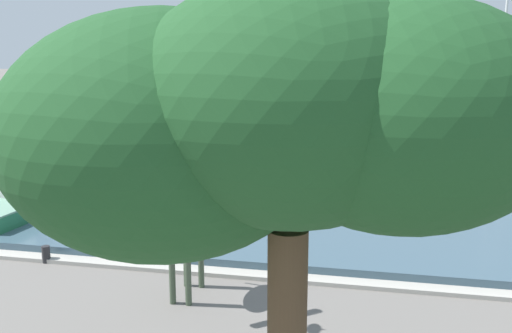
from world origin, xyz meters
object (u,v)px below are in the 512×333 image
giraffe_statue (184,207)px  sailboat_teal (493,165)px  shade_tree (263,122)px  sailboat_navy (447,115)px  sailboat_green (62,191)px  mooring_bollard (46,254)px  sailboat_red (506,147)px  sailboat_black (188,109)px

giraffe_statue → sailboat_teal: bearing=57.5°
shade_tree → sailboat_navy: bearing=80.5°
sailboat_green → mooring_bollard: bearing=-63.9°
giraffe_statue → sailboat_red: (12.06, 21.77, -1.82)m
sailboat_black → mooring_bollard: (8.08, -37.41, -0.18)m
sailboat_navy → giraffe_statue: bearing=-105.6°
sailboat_green → sailboat_black: bearing=99.4°
shade_tree → mooring_bollard: (-8.00, 7.95, -5.11)m
giraffe_statue → mooring_bollard: giraffe_statue is taller
sailboat_green → shade_tree: (10.85, -13.76, 4.79)m
sailboat_red → sailboat_navy: bearing=94.5°
sailboat_navy → sailboat_teal: size_ratio=0.99×
giraffe_statue → sailboat_teal: size_ratio=0.50×
giraffe_statue → sailboat_green: bearing=136.4°
sailboat_black → sailboat_red: (24.92, -17.08, 0.11)m
giraffe_statue → sailboat_black: (-12.86, 38.85, -1.93)m
sailboat_red → mooring_bollard: size_ratio=18.72×
sailboat_black → sailboat_green: 32.03m
sailboat_green → shade_tree: shade_tree is taller
sailboat_teal → sailboat_green: (-17.92, -8.91, 0.01)m
giraffe_statue → sailboat_teal: sailboat_teal is taller
sailboat_red → sailboat_green: (-19.69, -14.52, 0.03)m
sailboat_navy → sailboat_red: size_ratio=0.98×
sailboat_navy → sailboat_teal: (-0.44, -22.40, 0.09)m
sailboat_red → shade_tree: (-8.83, -28.28, 4.82)m
giraffe_statue → sailboat_navy: size_ratio=0.50×
sailboat_teal → sailboat_black: bearing=135.6°
giraffe_statue → sailboat_green: sailboat_green is taller
giraffe_statue → sailboat_black: bearing=108.3°
sailboat_navy → mooring_bollard: size_ratio=18.40×
sailboat_red → sailboat_green: bearing=-143.6°
giraffe_statue → sailboat_green: size_ratio=0.48×
giraffe_statue → sailboat_teal: (10.30, 16.16, -1.80)m
mooring_bollard → sailboat_navy: bearing=67.3°
sailboat_navy → sailboat_red: 16.84m
sailboat_red → sailboat_green: 24.46m
sailboat_green → mooring_bollard: (2.85, -5.81, -0.32)m
sailboat_teal → mooring_bollard: bearing=-135.7°
sailboat_red → mooring_bollard: sailboat_red is taller
sailboat_navy → sailboat_green: bearing=-120.4°
sailboat_red → mooring_bollard: (-16.84, -20.33, -0.29)m
sailboat_black → mooring_bollard: sailboat_black is taller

